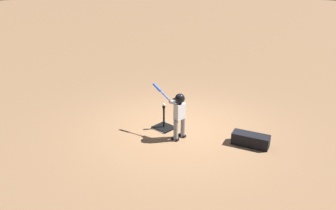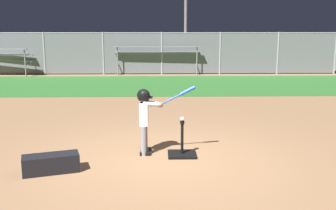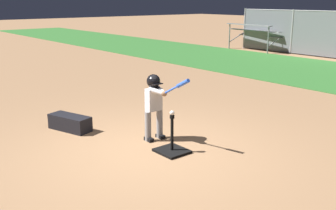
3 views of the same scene
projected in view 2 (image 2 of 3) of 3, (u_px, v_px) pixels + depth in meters
name	position (u px, v px, depth m)	size (l,w,h in m)	color
ground_plane	(168.00, 160.00, 6.57)	(90.00, 90.00, 0.00)	#99704C
grass_outfield_strip	(163.00, 85.00, 15.01)	(56.00, 5.21, 0.02)	#33702D
backstop_fence	(162.00, 52.00, 18.13)	(16.29, 0.08, 1.94)	#9E9EA3
home_plate	(182.00, 155.00, 6.84)	(0.44, 0.44, 0.02)	white
batting_tee	(182.00, 152.00, 6.81)	(0.49, 0.44, 0.62)	black
batter_child	(146.00, 113.00, 6.81)	(1.01, 0.36, 1.21)	gray
baseball	(182.00, 119.00, 6.70)	(0.07, 0.07, 0.07)	white
bleachers_left_center	(9.00, 61.00, 18.35)	(2.84, 2.63, 1.26)	gray
bleachers_far_left	(158.00, 59.00, 18.84)	(3.96, 2.34, 1.34)	gray
bleachers_right_center	(298.00, 61.00, 19.82)	(2.91, 1.91, 1.01)	gray
equipment_bag	(51.00, 163.00, 6.02)	(0.84, 0.32, 0.28)	black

